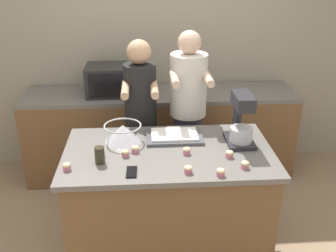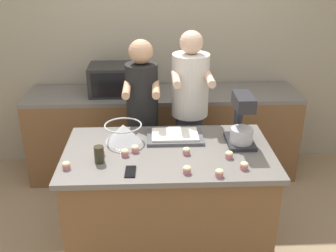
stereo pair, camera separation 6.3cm
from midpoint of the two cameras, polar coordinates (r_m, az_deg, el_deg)
The scene contains 22 objects.
ground_plane at distance 3.43m, azimuth 0.59°, elevation -17.42°, with size 16.00×16.00×0.00m, color #937A5B.
back_wall at distance 4.28m, azimuth -0.47°, elevation 11.75°, with size 10.00×0.06×2.70m.
island_counter at distance 3.14m, azimuth 0.62°, elevation -11.07°, with size 1.54×0.88×0.93m.
back_counter at distance 4.24m, azimuth -0.26°, elevation -1.07°, with size 2.80×0.60×0.93m.
person_left at distance 3.53m, azimuth -3.16°, elevation 0.59°, with size 0.30×0.48×1.60m.
person_right at distance 3.54m, azimuth 3.65°, elevation 1.02°, with size 0.34×0.50×1.67m.
stand_mixer at distance 2.98m, azimuth 11.21°, elevation 0.50°, with size 0.20×0.30×0.40m.
mixing_bowl at distance 3.03m, azimuth -5.90°, elevation -0.88°, with size 0.29×0.29×0.14m.
baking_tray at distance 3.07m, azimuth 1.60°, elevation -1.48°, with size 0.44×0.29×0.04m.
microwave_oven at distance 4.02m, azimuth -6.89°, elevation 6.73°, with size 0.56×0.38×0.30m.
cell_phone at distance 2.64m, azimuth -4.79°, elevation -6.60°, with size 0.07×0.15×0.01m.
drinking_glass at distance 2.75m, azimuth -9.31°, elevation -4.09°, with size 0.07×0.07×0.12m.
cupcake_0 at distance 2.71m, azimuth 11.67°, elevation -5.63°, with size 0.06×0.06×0.05m.
cupcake_1 at distance 2.86m, azimuth -9.10°, elevation -3.73°, with size 0.06×0.06×0.05m.
cupcake_2 at distance 2.82m, azimuth 9.51°, elevation -4.12°, with size 0.06×0.06×0.05m.
cupcake_3 at distance 2.60m, azimuth 8.17°, elevation -6.74°, with size 0.06×0.06×0.05m.
cupcake_4 at distance 2.73m, azimuth -13.90°, elevation -5.55°, with size 0.06×0.06×0.05m.
cupcake_5 at distance 2.87m, azimuth -4.17°, elevation -3.30°, with size 0.06×0.06×0.05m.
cupcake_6 at distance 2.61m, azimuth 3.47°, elevation -6.33°, with size 0.06×0.06×0.05m.
cupcake_7 at distance 2.84m, azimuth 3.33°, elevation -3.62°, with size 0.06×0.06×0.05m.
cupcake_8 at distance 2.83m, azimuth -5.63°, elevation -3.85°, with size 0.06×0.06×0.05m.
cupcake_9 at distance 3.23m, azimuth 11.76°, elevation -0.50°, with size 0.06×0.06×0.05m.
Camera 2 is at (-0.11, -2.55, 2.29)m, focal length 42.00 mm.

